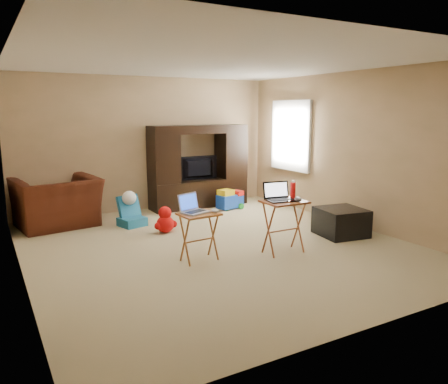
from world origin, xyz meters
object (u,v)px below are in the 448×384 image
television (200,168)px  laptop_left (196,203)px  ottoman (341,222)px  tray_table_left (199,237)px  mouse_right (298,199)px  push_toy (230,199)px  entertainment_center (199,166)px  water_bottle (293,190)px  plush_toy (165,219)px  tray_table_right (284,227)px  recliner (57,202)px  child_rocker (132,211)px  laptop_right (281,192)px  mouse_left (215,211)px

television → laptop_left: 3.16m
ottoman → tray_table_left: tray_table_left is taller
laptop_left → mouse_right: (1.28, -0.41, -0.00)m
push_toy → laptop_left: laptop_left is taller
entertainment_center → water_bottle: size_ratio=8.98×
entertainment_center → plush_toy: bearing=-132.6°
push_toy → water_bottle: (-0.52, -2.59, 0.62)m
ottoman → tray_table_right: 1.29m
recliner → water_bottle: 3.85m
child_rocker → laptop_left: size_ratio=1.57×
laptop_left → recliner: bearing=95.5°
tray_table_left → water_bottle: 1.43m
laptop_left → plush_toy: bearing=64.0°
child_rocker → laptop_right: 2.71m
recliner → plush_toy: (1.39, -1.20, -0.19)m
plush_toy → ottoman: (2.28, -1.45, -0.00)m
tray_table_right → child_rocker: bearing=120.8°
push_toy → mouse_left: (-1.65, -2.47, 0.45)m
child_rocker → laptop_right: laptop_right is taller
tray_table_left → laptop_left: 0.43m
tray_table_left → laptop_left: (-0.03, 0.03, 0.43)m
television → mouse_right: television is taller
recliner → entertainment_center: bearing=177.3°
mouse_right → tray_table_right: bearing=137.3°
tray_table_right → push_toy: bearing=75.7°
ottoman → laptop_right: laptop_right is taller
plush_toy → tray_table_right: size_ratio=0.60×
laptop_left → water_bottle: (1.35, -0.21, 0.08)m
laptop_left → mouse_left: laptop_left is taller
ottoman → mouse_right: (-1.13, -0.36, 0.53)m
child_rocker → push_toy: (2.06, 0.34, -0.06)m
television → mouse_left: size_ratio=6.48×
television → ottoman: bearing=109.1°
child_rocker → tray_table_left: tray_table_left is taller
entertainment_center → child_rocker: size_ratio=3.87×
tray_table_left → laptop_left: size_ratio=1.91×
entertainment_center → recliner: size_ratio=1.58×
plush_toy → tray_table_left: bearing=-94.3°
ottoman → tray_table_right: size_ratio=0.91×
recliner → laptop_right: size_ratio=3.35×
water_bottle → recliner: bearing=132.9°
laptop_right → water_bottle: (0.24, 0.06, -0.01)m
ottoman → laptop_left: size_ratio=2.00×
push_toy → mouse_left: size_ratio=4.14×
ottoman → child_rocker: bearing=141.3°
mouse_left → laptop_left: bearing=155.6°
television → laptop_left: size_ratio=2.51×
laptop_left → laptop_right: size_ratio=0.87×
tray_table_left → laptop_right: laptop_right is taller
mouse_left → water_bottle: size_ratio=0.58×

